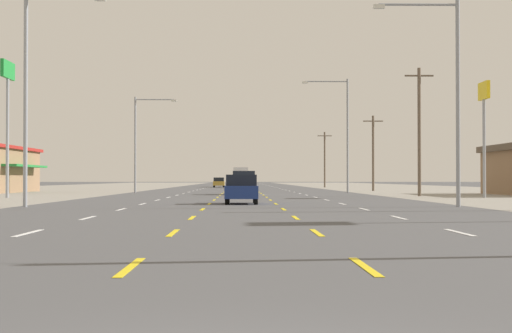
# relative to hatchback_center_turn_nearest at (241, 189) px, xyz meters

# --- Properties ---
(ground_plane) EXTENTS (572.00, 572.00, 0.00)m
(ground_plane) POSITION_rel_hatchback_center_turn_nearest_xyz_m (0.07, 28.84, -0.78)
(ground_plane) COLOR #4C4C4F
(lane_markings) EXTENTS (10.64, 227.60, 0.01)m
(lane_markings) POSITION_rel_hatchback_center_turn_nearest_xyz_m (0.07, 67.34, -0.78)
(lane_markings) COLOR white
(lane_markings) RESTS_ON ground
(hatchback_center_turn_nearest) EXTENTS (1.72, 3.90, 1.54)m
(hatchback_center_turn_nearest) POSITION_rel_hatchback_center_turn_nearest_xyz_m (0.00, 0.00, 0.00)
(hatchback_center_turn_nearest) COLOR navy
(hatchback_center_turn_nearest) RESTS_ON ground
(suv_center_turn_near) EXTENTS (1.98, 4.90, 1.98)m
(suv_center_turn_near) POSITION_rel_hatchback_center_turn_nearest_xyz_m (0.23, 24.87, 0.24)
(suv_center_turn_near) COLOR white
(suv_center_turn_near) RESTS_ON ground
(hatchback_center_turn_mid) EXTENTS (1.72, 3.90, 1.54)m
(hatchback_center_turn_mid) POSITION_rel_hatchback_center_turn_nearest_xyz_m (0.07, 65.82, 0.00)
(hatchback_center_turn_mid) COLOR #235B2D
(hatchback_center_turn_mid) RESTS_ON ground
(hatchback_inner_left_midfar) EXTENTS (1.72, 3.90, 1.54)m
(hatchback_inner_left_midfar) POSITION_rel_hatchback_center_turn_nearest_xyz_m (-3.41, 81.94, 0.00)
(hatchback_inner_left_midfar) COLOR #B28C33
(hatchback_inner_left_midfar) RESTS_ON ground
(box_truck_center_turn_far) EXTENTS (2.40, 7.20, 3.23)m
(box_truck_center_turn_far) POSITION_rel_hatchback_center_turn_nearest_xyz_m (0.00, 91.77, 1.05)
(box_truck_center_turn_far) COLOR #235B2D
(box_truck_center_turn_far) RESTS_ON ground
(pole_sign_left_row_1) EXTENTS (0.24, 2.76, 9.55)m
(pole_sign_left_row_1) POSITION_rel_hatchback_center_turn_nearest_xyz_m (-16.34, 13.85, 6.57)
(pole_sign_left_row_1) COLOR gray
(pole_sign_left_row_1) RESTS_ON ground
(pole_sign_right_row_1) EXTENTS (0.24, 2.08, 8.11)m
(pole_sign_right_row_1) POSITION_rel_hatchback_center_turn_nearest_xyz_m (16.99, 13.22, 5.29)
(pole_sign_right_row_1) COLOR gray
(pole_sign_right_row_1) RESTS_ON ground
(streetlight_left_row_0) EXTENTS (3.82, 0.26, 10.11)m
(streetlight_left_row_0) POSITION_rel_hatchback_center_turn_nearest_xyz_m (-9.73, -4.74, 5.01)
(streetlight_left_row_0) COLOR gray
(streetlight_left_row_0) RESTS_ON ground
(streetlight_right_row_0) EXTENTS (4.09, 0.26, 9.80)m
(streetlight_right_row_0) POSITION_rel_hatchback_center_turn_nearest_xyz_m (9.81, -4.74, 4.89)
(streetlight_right_row_0) COLOR gray
(streetlight_right_row_0) RESTS_ON ground
(streetlight_left_row_1) EXTENTS (4.05, 0.26, 9.15)m
(streetlight_left_row_1) POSITION_rel_hatchback_center_turn_nearest_xyz_m (-9.66, 33.96, 4.54)
(streetlight_left_row_1) COLOR gray
(streetlight_left_row_1) RESTS_ON ground
(streetlight_right_row_1) EXTENTS (4.44, 0.26, 10.91)m
(streetlight_right_row_1) POSITION_rel_hatchback_center_turn_nearest_xyz_m (9.79, 33.96, 5.50)
(streetlight_right_row_1) COLOR gray
(streetlight_right_row_1) RESTS_ON ground
(utility_pole_right_row_1) EXTENTS (2.20, 0.26, 9.81)m
(utility_pole_right_row_1) POSITION_rel_hatchback_center_turn_nearest_xyz_m (13.61, 18.44, 4.32)
(utility_pole_right_row_1) COLOR brown
(utility_pole_right_row_1) RESTS_ON ground
(utility_pole_right_row_2) EXTENTS (2.20, 0.26, 8.28)m
(utility_pole_right_row_2) POSITION_rel_hatchback_center_turn_nearest_xyz_m (14.56, 45.24, 3.55)
(utility_pole_right_row_2) COLOR brown
(utility_pole_right_row_2) RESTS_ON ground
(utility_pole_right_row_3) EXTENTS (2.20, 0.26, 8.60)m
(utility_pole_right_row_3) POSITION_rel_hatchback_center_turn_nearest_xyz_m (13.01, 81.11, 3.71)
(utility_pole_right_row_3) COLOR brown
(utility_pole_right_row_3) RESTS_ON ground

